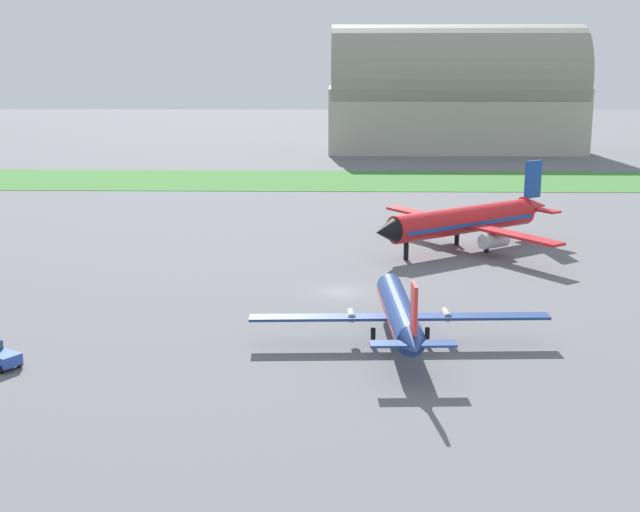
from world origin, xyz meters
name	(u,v)px	position (x,y,z in m)	size (l,w,h in m)	color
ground_plane	(342,292)	(0.00, 0.00, 0.00)	(600.00, 600.00, 0.00)	slate
grass_taxiway_strip	(341,180)	(0.00, 80.65, 0.04)	(360.00, 28.00, 0.08)	#3D7533
airplane_foreground_turboprop	(400,312)	(4.89, -16.48, 2.80)	(25.54, 21.87, 7.65)	navy
airplane_midfield_jet	(467,220)	(15.69, 20.14, 3.77)	(25.47, 25.23, 10.47)	red
hangar_distant	(455,93)	(28.26, 133.64, 14.48)	(62.80, 25.65, 31.07)	#B2AD9E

